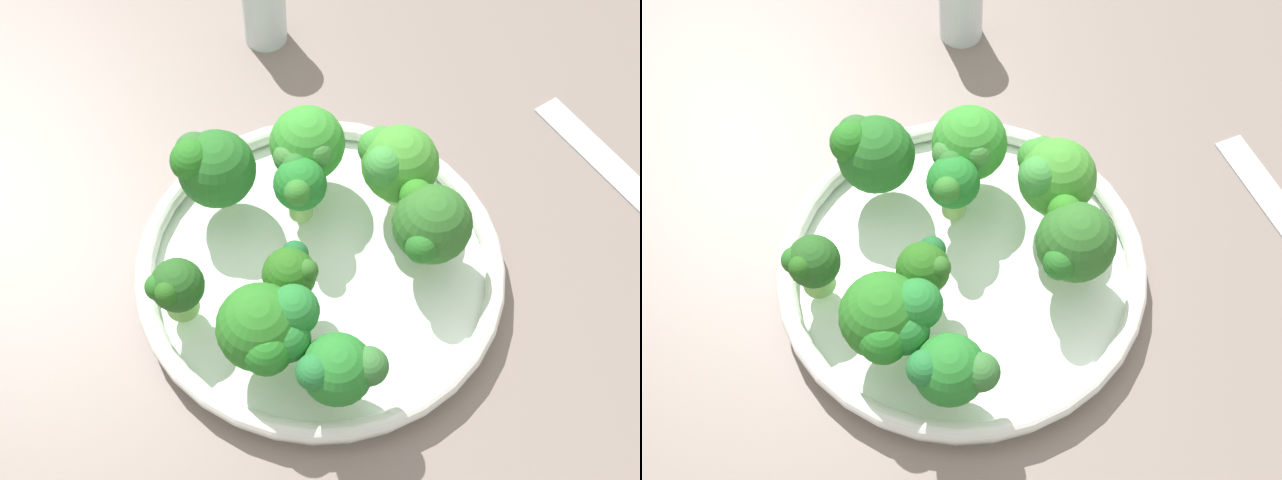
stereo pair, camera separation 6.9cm
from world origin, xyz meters
TOP-DOWN VIEW (x-y plane):
  - ground_plane at (0.00, 0.00)cm, footprint 130.00×130.00cm
  - bowl at (2.73, -3.37)cm, footprint 29.35×29.35cm
  - broccoli_floret_0 at (12.40, -9.40)cm, footprint 4.17×4.05cm
  - broccoli_floret_1 at (0.20, -7.28)cm, footprint 4.38×4.24cm
  - broccoli_floret_2 at (-3.41, -9.16)cm, footprint 6.58×6.13cm
  - broccoli_floret_3 at (11.42, -1.60)cm, footprint 7.04×6.69cm
  - broccoli_floret_4 at (2.74, -13.90)cm, footprint 6.28×6.52cm
  - broccoli_floret_5 at (-6.14, -2.46)cm, footprint 6.50×6.81cm
  - broccoli_floret_6 at (10.79, 4.10)cm, footprint 5.43×5.77cm
  - broccoli_floret_7 at (6.69, -3.13)cm, footprint 4.47×4.08cm
  - broccoli_floret_8 at (-2.97, 2.83)cm, footprint 6.80×6.42cm
  - pepper_shaker at (-15.97, -23.48)cm, footprint 4.36×4.36cm

SIDE VIEW (x-z plane):
  - ground_plane at x=0.00cm, z-range -2.50..0.00cm
  - bowl at x=2.73cm, z-range 0.03..2.86cm
  - pepper_shaker at x=-15.97cm, z-range 0.06..8.56cm
  - broccoli_floret_0 at x=12.40cm, z-range 3.28..8.72cm
  - broccoli_floret_6 at x=10.79cm, z-range 3.28..9.29cm
  - broccoli_floret_7 at x=6.69cm, z-range 3.48..9.29cm
  - broccoli_floret_8 at x=-2.97cm, z-range 3.15..9.94cm
  - broccoli_floret_2 at x=-3.41cm, z-range 3.24..10.20cm
  - broccoli_floret_1 at x=0.20cm, z-range 3.68..9.80cm
  - broccoli_floret_5 at x=-6.14cm, z-range 3.31..10.26cm
  - broccoli_floret_4 at x=2.74cm, z-range 3.28..10.37cm
  - broccoli_floret_3 at x=11.42cm, z-range 3.35..10.46cm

